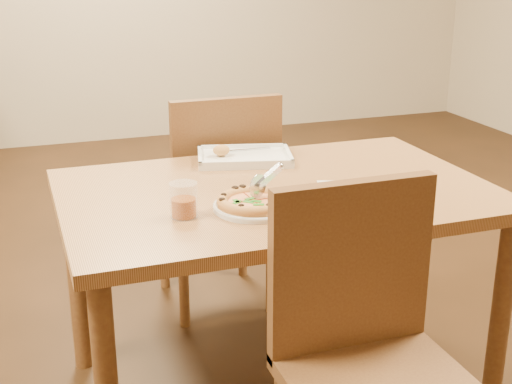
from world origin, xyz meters
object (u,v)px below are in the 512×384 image
object	(u,v)px
pizza_cutter	(266,179)
menu	(368,201)
dining_table	(276,214)
plate	(256,207)
appetizer_tray	(243,158)
chair_far	(221,178)
glass_tumbler	(184,202)
pizza	(253,202)
chair_near	(366,326)

from	to	relation	value
pizza_cutter	menu	size ratio (longest dim) A/B	0.32
dining_table	plate	size ratio (longest dim) A/B	5.38
pizza_cutter	plate	bearing A→B (deg)	-172.85
pizza_cutter	appetizer_tray	distance (m)	0.44
plate	chair_far	bearing A→B (deg)	81.00
plate	dining_table	bearing A→B (deg)	51.90
chair_far	plate	xyz separation A→B (m)	(-0.12, -0.75, 0.16)
pizza_cutter	glass_tumbler	bearing A→B (deg)	155.77
glass_tumbler	menu	size ratio (longest dim) A/B	0.26
plate	pizza	distance (m)	0.02
chair_near	plate	size ratio (longest dim) A/B	1.95
plate	appetizer_tray	size ratio (longest dim) A/B	0.67
dining_table	glass_tumbler	xyz separation A→B (m)	(-0.33, -0.15, 0.13)
pizza	glass_tumbler	distance (m)	0.20
chair_near	appetizer_tray	size ratio (longest dim) A/B	1.30
pizza_cutter	glass_tumbler	size ratio (longest dim) A/B	1.27
appetizer_tray	glass_tumbler	distance (m)	0.56
dining_table	pizza	size ratio (longest dim) A/B	6.34
dining_table	glass_tumbler	distance (m)	0.38
plate	appetizer_tray	xyz separation A→B (m)	(0.11, 0.46, 0.00)
chair_near	pizza_cutter	world-z (taller)	chair_near
chair_near	glass_tumbler	bearing A→B (deg)	125.44
glass_tumbler	menu	bearing A→B (deg)	-6.56
menu	glass_tumbler	bearing A→B (deg)	173.44
chair_far	pizza_cutter	distance (m)	0.76
dining_table	menu	distance (m)	0.30
dining_table	plate	xyz separation A→B (m)	(-0.12, -0.15, 0.09)
pizza	dining_table	bearing A→B (deg)	50.66
appetizer_tray	pizza_cutter	bearing A→B (deg)	-99.71
chair_near	pizza	world-z (taller)	chair_near
chair_far	pizza_cutter	world-z (taller)	chair_far
dining_table	glass_tumbler	bearing A→B (deg)	-155.95
dining_table	pizza_cutter	size ratio (longest dim) A/B	10.62
appetizer_tray	menu	distance (m)	0.56
plate	appetizer_tray	bearing A→B (deg)	76.16
pizza	menu	bearing A→B (deg)	-8.21
dining_table	pizza_cutter	xyz separation A→B (m)	(-0.08, -0.12, 0.16)
dining_table	pizza	world-z (taller)	pizza
chair_near	pizza	bearing A→B (deg)	106.25
dining_table	pizza	bearing A→B (deg)	-129.34
chair_far	pizza	distance (m)	0.79
chair_near	menu	world-z (taller)	chair_near
dining_table	appetizer_tray	size ratio (longest dim) A/B	3.60
pizza	appetizer_tray	size ratio (longest dim) A/B	0.57
chair_near	pizza	xyz separation A→B (m)	(-0.13, 0.44, 0.18)
chair_far	glass_tumbler	world-z (taller)	chair_far
chair_near	glass_tumbler	distance (m)	0.59
chair_far	pizza_cutter	bearing A→B (deg)	83.72
chair_near	menu	bearing A→B (deg)	62.77
plate	pizza_cutter	xyz separation A→B (m)	(0.04, 0.03, 0.07)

